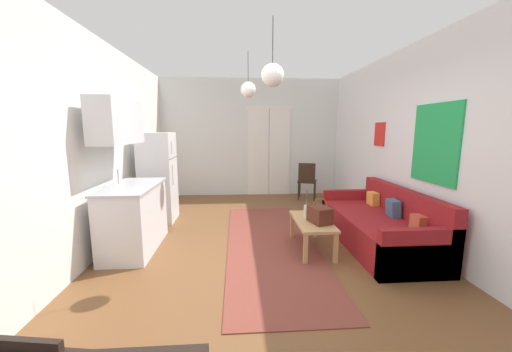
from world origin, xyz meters
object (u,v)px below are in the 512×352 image
couch (381,227)px  refrigerator (158,177)px  handbag (320,215)px  coffee_table (312,224)px  pendant_lamp_far (248,90)px  bamboo_vase (306,212)px  pendant_lamp_near (273,75)px  accent_chair (307,179)px

couch → refrigerator: 3.73m
couch → handbag: bearing=-166.9°
coffee_table → pendant_lamp_far: pendant_lamp_far is taller
coffee_table → handbag: size_ratio=2.64×
coffee_table → bamboo_vase: (-0.07, 0.07, 0.16)m
coffee_table → pendant_lamp_far: 2.33m
bamboo_vase → couch: bearing=1.8°
couch → pendant_lamp_near: (-1.65, -0.50, 1.96)m
couch → handbag: size_ratio=5.90×
coffee_table → pendant_lamp_near: bearing=-146.8°
bamboo_vase → pendant_lamp_far: size_ratio=0.58×
couch → bamboo_vase: bearing=-178.2°
coffee_table → accent_chair: 2.84m
couch → coffee_table: size_ratio=2.24×
refrigerator → pendant_lamp_near: bearing=-45.7°
coffee_table → handbag: (0.07, -0.12, 0.17)m
couch → accent_chair: accent_chair is taller
handbag → pendant_lamp_far: bearing=126.6°
handbag → pendant_lamp_near: 1.85m
pendant_lamp_near → pendant_lamp_far: same height
couch → pendant_lamp_far: 2.89m
coffee_table → pendant_lamp_far: bearing=127.4°
handbag → accent_chair: bearing=79.3°
coffee_table → handbag: bearing=-61.4°
handbag → pendant_lamp_near: pendant_lamp_near is taller
bamboo_vase → refrigerator: refrigerator is taller
refrigerator → accent_chair: refrigerator is taller
bamboo_vase → refrigerator: size_ratio=0.26×
coffee_table → bamboo_vase: size_ratio=2.30×
accent_chair → bamboo_vase: bearing=94.1°
handbag → pendant_lamp_far: pendant_lamp_far is taller
couch → coffee_table: 1.04m
couch → handbag: 1.03m
bamboo_vase → pendant_lamp_near: (-0.55, -0.47, 1.71)m
bamboo_vase → handbag: 0.23m
coffee_table → handbag: handbag is taller
bamboo_vase → accent_chair: bearing=75.9°
accent_chair → pendant_lamp_near: bearing=87.1°
pendant_lamp_far → coffee_table: bearing=-52.6°
refrigerator → accent_chair: 3.31m
couch → pendant_lamp_near: bearing=-162.9°
refrigerator → pendant_lamp_near: pendant_lamp_near is taller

